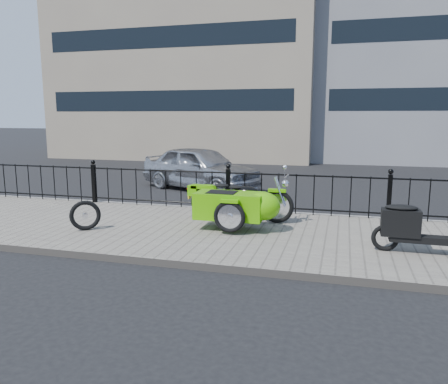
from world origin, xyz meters
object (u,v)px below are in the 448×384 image
(spare_tire, at_px, (85,215))
(sedan_car, at_px, (200,168))
(scooter, at_px, (418,227))
(motorcycle_sidecar, at_px, (240,204))

(spare_tire, distance_m, sedan_car, 5.74)
(sedan_car, bearing_deg, scooter, -112.01)
(spare_tire, height_order, sedan_car, sedan_car)
(scooter, height_order, spare_tire, scooter)
(scooter, distance_m, sedan_car, 7.81)
(scooter, bearing_deg, motorcycle_sidecar, 165.94)
(motorcycle_sidecar, distance_m, sedan_car, 5.36)
(motorcycle_sidecar, bearing_deg, sedan_car, 116.67)
(motorcycle_sidecar, height_order, sedan_car, sedan_car)
(motorcycle_sidecar, relative_size, sedan_car, 0.57)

